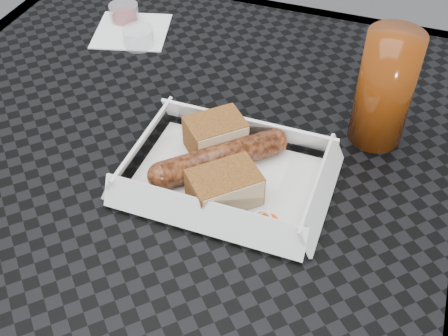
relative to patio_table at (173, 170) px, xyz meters
The scene contains 10 objects.
patio_table is the anchor object (origin of this frame).
food_tray 0.15m from the patio_table, 31.04° to the right, with size 0.22×0.15×0.00m, color white.
bratwurst 0.14m from the patio_table, 29.07° to the right, with size 0.14×0.14×0.03m.
bread_near 0.13m from the patio_table, 12.83° to the right, with size 0.07×0.05×0.05m, color brown.
bread_far 0.18m from the patio_table, 40.48° to the right, with size 0.08×0.05×0.04m, color brown.
veg_garnish 0.22m from the patio_table, 35.11° to the right, with size 0.03×0.03×0.00m.
napkin 0.28m from the patio_table, 127.79° to the left, with size 0.12×0.12×0.00m, color white.
condiment_cup_sauce 0.32m from the patio_table, 128.62° to the left, with size 0.05×0.05×0.03m, color maroon.
condiment_cup_empty 0.24m from the patio_table, 126.90° to the left, with size 0.05×0.05×0.03m, color silver.
drink_glass 0.32m from the patio_table, 17.42° to the left, with size 0.07×0.07×0.16m, color #5F2608.
Camera 1 is at (0.27, -0.52, 1.24)m, focal length 45.00 mm.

